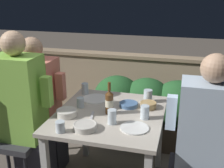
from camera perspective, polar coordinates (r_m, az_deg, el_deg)
The scene contains 23 objects.
parapet_wall at distance 3.62m, azimuth 5.35°, elevation -0.81°, with size 9.00×0.18×0.88m.
dining_table at distance 2.30m, azimuth -0.45°, elevation -8.03°, with size 0.85×0.93×0.72m.
planter_hedge at distance 3.09m, azimuth 7.02°, elevation -4.95°, with size 1.19×0.47×0.76m.
chair_left_near at distance 2.57m, azimuth -20.93°, elevation -7.59°, with size 0.43×0.42×0.96m.
person_green_blouse at distance 2.41m, azimuth -17.36°, elevation -5.80°, with size 0.47×0.26×1.37m.
chair_left_far at distance 2.79m, azimuth -17.90°, elevation -5.04°, with size 0.43×0.42×0.96m.
person_coral_top at distance 2.66m, azimuth -14.35°, elevation -4.28°, with size 0.48×0.26×1.28m.
person_blue_shirt at distance 2.08m, azimuth 17.66°, elevation -11.48°, with size 0.48×0.26×1.29m.
beer_bottle at distance 2.21m, azimuth -0.47°, elevation -3.64°, with size 0.07×0.07×0.26m.
plate_0 at distance 2.52m, azimuth -3.41°, elevation -3.01°, with size 0.24×0.24×0.01m.
plate_1 at distance 2.02m, azimuth 4.58°, elevation -8.89°, with size 0.21×0.21×0.01m.
bowl_0 at distance 2.01m, azimuth -5.49°, elevation -8.50°, with size 0.17×0.17×0.04m.
bowl_1 at distance 2.37m, azimuth 3.39°, elevation -4.12°, with size 0.16×0.16×0.03m.
bowl_2 at distance 2.35m, azimuth 7.38°, elevation -4.18°, with size 0.13×0.13×0.05m.
bowl_3 at distance 2.22m, azimuth -9.18°, elevation -5.73°, with size 0.16×0.16×0.05m.
glass_cup_0 at distance 2.36m, azimuth -6.44°, elevation -3.75°, with size 0.06×0.06×0.08m.
glass_cup_1 at distance 2.07m, azimuth 0.00°, elevation -6.66°, with size 0.07×0.07×0.11m.
glass_cup_2 at distance 2.63m, azimuth -5.49°, elevation -0.97°, with size 0.06×0.06×0.11m.
glass_cup_3 at distance 2.15m, azimuth 6.67°, elevation -5.72°, with size 0.07×0.07×0.11m.
glass_cup_4 at distance 2.46m, azimuth 7.31°, elevation -2.42°, with size 0.07×0.07×0.11m.
glass_cup_5 at distance 1.99m, azimuth -10.47°, elevation -8.52°, with size 0.07×0.07×0.08m.
fork_0 at distance 2.19m, azimuth -4.12°, elevation -6.60°, with size 0.05×0.17×0.01m.
potted_plant at distance 3.59m, azimuth -17.68°, elevation -1.64°, with size 0.37×0.37×0.74m.
Camera 1 is at (0.54, -1.97, 1.68)m, focal length 45.00 mm.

